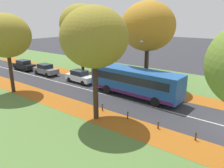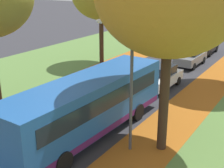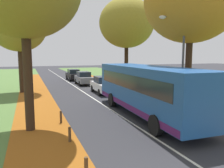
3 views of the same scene
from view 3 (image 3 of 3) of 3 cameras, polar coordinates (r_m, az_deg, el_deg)
leaf_litter_left at (r=15.40m, az=-18.77°, el=-6.52°), size 2.80×60.00×0.00m
grass_verge_right at (r=25.63m, az=13.07°, el=-0.90°), size 12.00×90.00×0.01m
leaf_litter_right at (r=18.19m, az=11.64°, el=-4.18°), size 2.80×60.00×0.00m
road_centre_line at (r=21.88m, az=-7.33°, el=-2.17°), size 0.12×80.00×0.01m
tree_left_mid at (r=23.29m, az=-23.23°, el=13.52°), size 5.21×5.21×8.70m
tree_right_near at (r=16.30m, az=20.01°, el=19.82°), size 6.25×6.25×10.07m
tree_right_mid at (r=25.97m, az=3.84°, el=15.57°), size 6.29×6.29×10.17m
bollard_fourth at (r=7.04m, az=-6.77°, el=-20.66°), size 0.12×0.12×0.59m
bollard_fifth at (r=9.56m, az=-10.99°, el=-12.84°), size 0.12×0.12×0.64m
bollard_sixth at (r=12.20m, az=-13.21°, el=-8.37°), size 0.12×0.12×0.67m
streetlamp_right at (r=14.23m, az=17.08°, el=7.59°), size 1.89×0.28×6.00m
bus at (r=13.29m, az=8.95°, el=-0.94°), size 2.93×10.48×2.98m
car_white_lead at (r=21.18m, az=-2.21°, el=-0.21°), size 1.88×4.25×1.62m
car_grey_following at (r=27.82m, az=-7.35°, el=1.54°), size 1.85×4.24×1.62m
car_black_third_in_line at (r=33.05m, az=-9.98°, el=2.41°), size 1.84×4.23×1.62m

